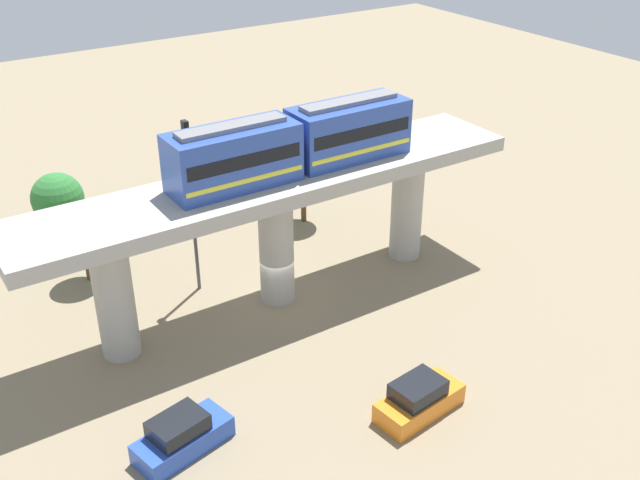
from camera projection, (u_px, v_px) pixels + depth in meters
name	position (u px, v px, depth m)	size (l,w,h in m)	color
ground_plane	(278.00, 298.00, 42.24)	(120.00, 120.00, 0.00)	#84755B
viaduct	(275.00, 208.00, 39.53)	(5.20, 28.00, 7.51)	#A8A59E
train	(293.00, 143.00, 38.50)	(2.64, 13.55, 3.24)	#2D4CA5
parked_car_blue	(182.00, 436.00, 31.52)	(2.66, 4.49, 1.76)	#284CB7
parked_car_orange	(419.00, 399.00, 33.57)	(2.29, 4.39, 1.76)	orange
tree_near_viaduct	(58.00, 199.00, 45.80)	(3.19, 3.19, 5.01)	brown
tree_mid_lot	(81.00, 227.00, 42.40)	(2.76, 2.76, 4.85)	brown
tree_far_corner	(303.00, 167.00, 48.79)	(3.00, 3.00, 5.48)	brown
signal_post	(192.00, 201.00, 40.51)	(0.44, 0.28, 10.11)	#4C4C51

